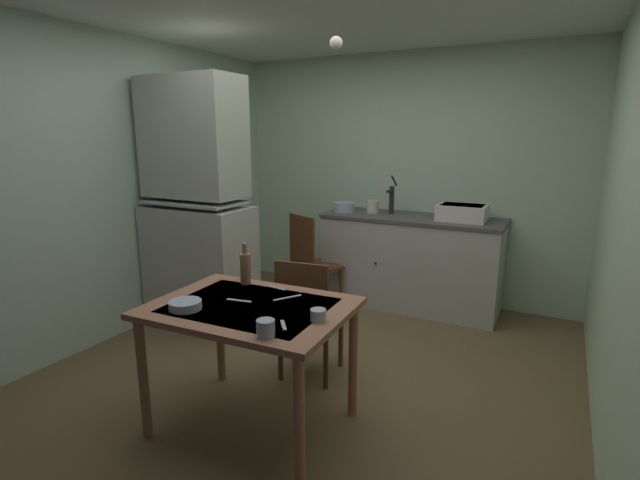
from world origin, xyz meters
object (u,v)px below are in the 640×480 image
object	(u,v)px
chair_by_counter	(311,261)
mug_dark	(318,315)
sink_basin	(462,212)
glass_bottle	(245,268)
hand_pump	(391,197)
dining_table	(250,321)
serving_bowl_wide	(185,305)
hutch_cabinet	(197,214)
mixing_bowl_counter	(344,207)
chair_far_side	(308,316)

from	to	relation	value
chair_by_counter	mug_dark	size ratio (longest dim) A/B	11.44
sink_basin	glass_bottle	distance (m)	2.30
hand_pump	dining_table	bearing A→B (deg)	-89.86
serving_bowl_wide	mug_dark	world-z (taller)	mug_dark
hutch_cabinet	mug_dark	bearing A→B (deg)	-31.29
mixing_bowl_counter	dining_table	xyz separation A→B (m)	(0.49, -2.34, -0.31)
hand_pump	dining_table	xyz separation A→B (m)	(0.01, -2.44, -0.43)
mug_dark	chair_far_side	bearing A→B (deg)	123.03
dining_table	chair_by_counter	size ratio (longest dim) A/B	1.21
hutch_cabinet	serving_bowl_wide	bearing A→B (deg)	-50.83
hand_pump	mixing_bowl_counter	xyz separation A→B (m)	(-0.48, -0.10, -0.12)
serving_bowl_wide	mug_dark	distance (m)	0.76
sink_basin	serving_bowl_wide	xyz separation A→B (m)	(-0.98, -2.61, -0.21)
mixing_bowl_counter	serving_bowl_wide	size ratio (longest dim) A/B	1.20
sink_basin	chair_by_counter	size ratio (longest dim) A/B	0.46
dining_table	hutch_cabinet	bearing A→B (deg)	141.31
mixing_bowl_counter	glass_bottle	bearing A→B (deg)	-83.36
dining_table	glass_bottle	world-z (taller)	glass_bottle
chair_far_side	serving_bowl_wide	bearing A→B (deg)	-109.09
mug_dark	mixing_bowl_counter	bearing A→B (deg)	111.74
hand_pump	serving_bowl_wide	bearing A→B (deg)	-95.86
chair_far_side	sink_basin	bearing A→B (deg)	68.59
hutch_cabinet	chair_far_side	bearing A→B (deg)	-17.02
dining_table	glass_bottle	bearing A→B (deg)	129.42
glass_bottle	mixing_bowl_counter	bearing A→B (deg)	96.64
mixing_bowl_counter	mug_dark	size ratio (longest dim) A/B	2.59
chair_by_counter	glass_bottle	bearing A→B (deg)	-76.68
dining_table	chair_far_side	size ratio (longest dim) A/B	1.30
hand_pump	chair_far_side	size ratio (longest dim) A/B	0.44
mixing_bowl_counter	mug_dark	world-z (taller)	mixing_bowl_counter
mixing_bowl_counter	chair_far_side	distance (m)	1.84
mug_dark	glass_bottle	size ratio (longest dim) A/B	0.31
chair_far_side	serving_bowl_wide	xyz separation A→B (m)	(-0.30, -0.86, 0.32)
chair_far_side	serving_bowl_wide	size ratio (longest dim) A/B	4.90
sink_basin	hand_pump	distance (m)	0.72
hand_pump	mixing_bowl_counter	distance (m)	0.51
chair_by_counter	hand_pump	bearing A→B (deg)	42.86
hutch_cabinet	sink_basin	size ratio (longest dim) A/B	4.98
mug_dark	hutch_cabinet	bearing A→B (deg)	148.71
mixing_bowl_counter	dining_table	distance (m)	2.41
hand_pump	serving_bowl_wide	size ratio (longest dim) A/B	2.16
dining_table	serving_bowl_wide	distance (m)	0.38
hutch_cabinet	dining_table	xyz separation A→B (m)	(1.32, -1.05, -0.36)
sink_basin	mug_dark	xyz separation A→B (m)	(-0.25, -2.42, -0.21)
hutch_cabinet	dining_table	bearing A→B (deg)	-38.69
mug_dark	chair_by_counter	bearing A→B (deg)	119.66
dining_table	glass_bottle	size ratio (longest dim) A/B	4.28
chair_by_counter	mug_dark	distance (m)	2.20
serving_bowl_wide	chair_by_counter	bearing A→B (deg)	99.34
dining_table	serving_bowl_wide	xyz separation A→B (m)	(-0.28, -0.22, 0.12)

